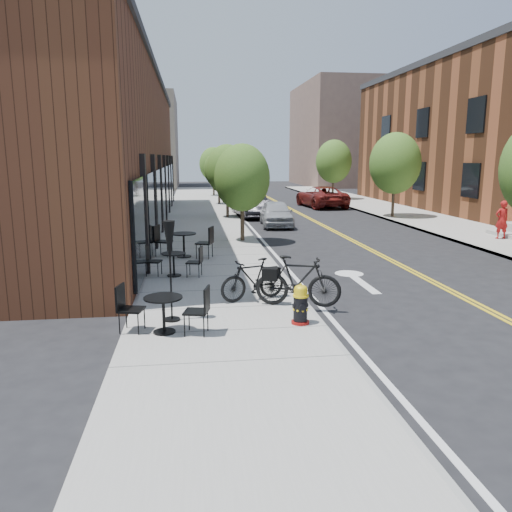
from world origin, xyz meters
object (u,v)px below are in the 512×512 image
bistro_set_b (174,261)px  parked_car_b (251,204)px  bicycle_left (253,279)px  bicycle_right (298,281)px  parked_car_c (238,192)px  bistro_set_c (184,241)px  parked_car_far (321,197)px  fire_hydrant (300,305)px  pedestrian (502,220)px  bistro_set_a (164,309)px  patio_umbrella (170,250)px  parked_car_a (276,213)px

bistro_set_b → parked_car_b: parked_car_b is taller
bicycle_left → parked_car_b: 17.44m
bicycle_right → parked_car_c: bearing=14.3°
bicycle_left → bistro_set_b: (-1.90, 2.66, -0.06)m
bistro_set_b → parked_car_c: size_ratio=0.33×
bicycle_left → bistro_set_c: size_ratio=0.82×
bistro_set_c → parked_car_far: parked_car_far is taller
fire_hydrant → pedestrian: bearing=33.0°
bistro_set_a → parked_car_far: (9.49, 24.35, 0.14)m
parked_car_b → pedestrian: (9.12, -9.80, 0.16)m
patio_umbrella → parked_car_b: 19.00m
patio_umbrella → parked_car_far: 25.43m
patio_umbrella → parked_car_c: size_ratio=0.42×
bicycle_left → bistro_set_b: 3.27m
parked_car_a → pedestrian: size_ratio=2.41×
parked_car_far → bicycle_left: bearing=65.4°
bistro_set_c → bicycle_left: bearing=-53.2°
patio_umbrella → pedestrian: (12.99, 8.78, -0.69)m
parked_car_a → parked_car_c: size_ratio=0.77×
parked_car_b → parked_car_far: 7.46m
bicycle_right → bistro_set_b: bearing=57.9°
bicycle_right → pedestrian: pedestrian is taller
patio_umbrella → parked_car_c: patio_umbrella is taller
patio_umbrella → bistro_set_b: bearing=91.1°
pedestrian → bicycle_left: bearing=32.9°
parked_car_a → pedestrian: (8.32, -5.78, 0.26)m
parked_car_a → parked_car_b: parked_car_b is taller
bistro_set_b → pedestrian: bearing=34.3°
bistro_set_a → bistro_set_c: bearing=101.1°
fire_hydrant → patio_umbrella: patio_umbrella is taller
fire_hydrant → parked_car_far: 25.11m
bicycle_left → parked_car_far: size_ratio=0.32×
fire_hydrant → parked_car_far: bearing=65.5°
parked_car_a → parked_car_c: (-0.57, 14.24, 0.07)m
parked_car_c → parked_car_far: (5.27, -5.18, 0.01)m
bicycle_right → parked_car_a: size_ratio=0.51×
bicycle_left → bistro_set_c: 5.62m
parked_car_far → parked_car_a: bearing=56.7°
bistro_set_a → pedestrian: pedestrian is taller
bistro_set_a → pedestrian: bearing=49.4°
bicycle_left → parked_car_b: bearing=154.0°
parked_car_far → bicycle_right: bearing=68.0°
bicycle_right → pedestrian: size_ratio=1.23×
parked_car_c → parked_car_a: bearing=-81.1°
bicycle_left → parked_car_far: 23.60m
parked_car_c → parked_car_b: bearing=-84.6°
bicycle_right → parked_car_a: parked_car_a is taller
patio_umbrella → parked_car_a: (4.67, 14.56, -0.95)m
parked_car_far → pedestrian: (3.62, -14.84, 0.18)m
bicycle_left → bicycle_right: bicycle_right is taller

